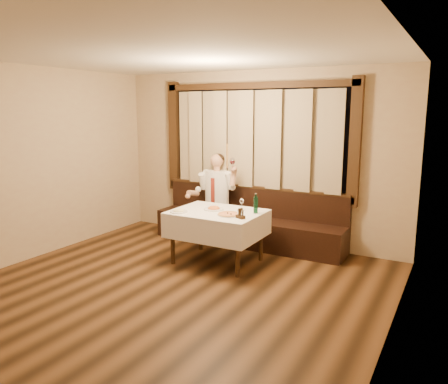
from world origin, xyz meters
The scene contains 10 objects.
room centered at (0.00, 0.97, 1.50)m, with size 5.01×6.01×2.81m.
banquette centered at (0.00, 2.72, 0.31)m, with size 3.20×0.61×0.94m.
dining_table centered at (0.00, 1.70, 0.65)m, with size 1.27×0.97×0.76m.
pizza centered at (0.26, 1.56, 0.77)m, with size 0.32×0.32×0.03m.
pasta_red centered at (-0.09, 1.75, 0.80)m, with size 0.29×0.29×0.10m.
pasta_cream centered at (-0.44, 1.38, 0.79)m, with size 0.25×0.25×0.08m.
green_bottle centered at (0.53, 1.85, 0.88)m, with size 0.06×0.06×0.28m.
table_wine_glass centered at (0.28, 1.92, 0.88)m, with size 0.06×0.06×0.17m.
cruet_caddy centered at (0.48, 1.49, 0.81)m, with size 0.14×0.11×0.14m.
seated_man centered at (-0.58, 2.63, 0.84)m, with size 0.81×0.61×1.46m.
Camera 1 is at (3.01, -3.53, 2.18)m, focal length 35.00 mm.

